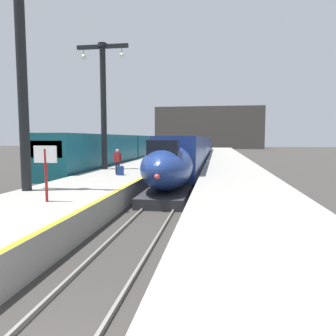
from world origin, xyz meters
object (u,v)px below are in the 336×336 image
at_px(departure_info_board, 46,162).
at_px(passenger_near_edge, 117,160).
at_px(regional_train_adjacent, 126,149).
at_px(station_column_far, 103,95).
at_px(highspeed_train_main, 196,150).
at_px(rolling_suitcase, 120,171).
at_px(station_column_mid, 21,55).

bearing_deg(departure_info_board, passenger_near_edge, 90.91).
bearing_deg(departure_info_board, regional_train_adjacent, 99.85).
xyz_separation_m(regional_train_adjacent, passenger_near_edge, (4.35, -16.85, -0.09)).
bearing_deg(station_column_far, departure_info_board, -79.55).
xyz_separation_m(highspeed_train_main, passenger_near_edge, (-3.75, -21.86, 0.08)).
bearing_deg(regional_train_adjacent, passenger_near_edge, -75.51).
height_order(station_column_far, passenger_near_edge, station_column_far).
bearing_deg(rolling_suitcase, departure_info_board, -91.11).
xyz_separation_m(station_column_far, passenger_near_edge, (2.15, -3.41, -4.72)).
bearing_deg(highspeed_train_main, departure_info_board, -96.65).
bearing_deg(departure_info_board, highspeed_train_main, 83.35).
height_order(rolling_suitcase, departure_info_board, departure_info_board).
bearing_deg(rolling_suitcase, highspeed_train_main, 81.22).
bearing_deg(station_column_far, regional_train_adjacent, 99.30).
bearing_deg(regional_train_adjacent, departure_info_board, -80.15).
bearing_deg(regional_train_adjacent, station_column_mid, -84.68).
distance_m(highspeed_train_main, station_column_mid, 29.69).
xyz_separation_m(regional_train_adjacent, station_column_mid, (2.20, -23.62, 4.97)).
height_order(regional_train_adjacent, passenger_near_edge, regional_train_adjacent).
bearing_deg(passenger_near_edge, departure_info_board, -89.09).
distance_m(station_column_mid, station_column_far, 10.19).
bearing_deg(rolling_suitcase, regional_train_adjacent, 105.15).
bearing_deg(station_column_far, highspeed_train_main, 72.27).
height_order(highspeed_train_main, passenger_near_edge, highspeed_train_main).
height_order(station_column_far, departure_info_board, station_column_far).
relative_size(highspeed_train_main, station_column_far, 5.94).
height_order(regional_train_adjacent, station_column_mid, station_column_mid).
height_order(passenger_near_edge, departure_info_board, departure_info_board).
bearing_deg(passenger_near_edge, highspeed_train_main, 80.27).
bearing_deg(station_column_far, station_column_mid, -90.00).
bearing_deg(passenger_near_edge, regional_train_adjacent, 104.49).
distance_m(regional_train_adjacent, rolling_suitcase, 17.87).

